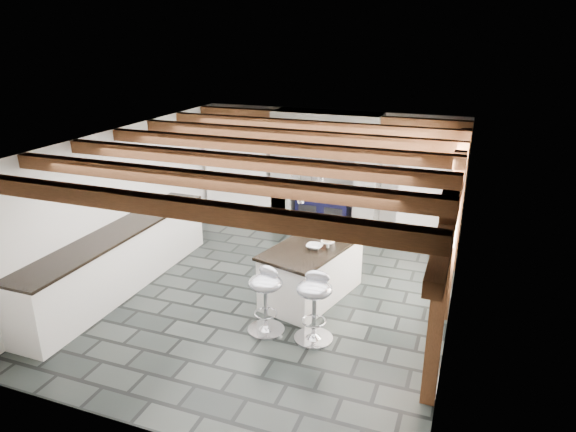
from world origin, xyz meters
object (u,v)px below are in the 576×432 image
at_px(kitchen_island, 312,270).
at_px(bar_stool_far, 266,293).
at_px(range_cooker, 325,209).
at_px(bar_stool_near, 314,299).

xyz_separation_m(kitchen_island, bar_stool_far, (-0.27, -1.08, 0.13)).
relative_size(range_cooker, bar_stool_far, 1.13).
height_order(range_cooker, kitchen_island, kitchen_island).
bearing_deg(range_cooker, bar_stool_far, -85.11).
xyz_separation_m(range_cooker, kitchen_island, (0.58, -2.56, -0.05)).
distance_m(range_cooker, bar_stool_near, 3.73).
bearing_deg(kitchen_island, bar_stool_near, -56.18).
distance_m(kitchen_island, bar_stool_near, 1.12).
bearing_deg(kitchen_island, range_cooker, 117.34).
relative_size(bar_stool_near, bar_stool_far, 1.03).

